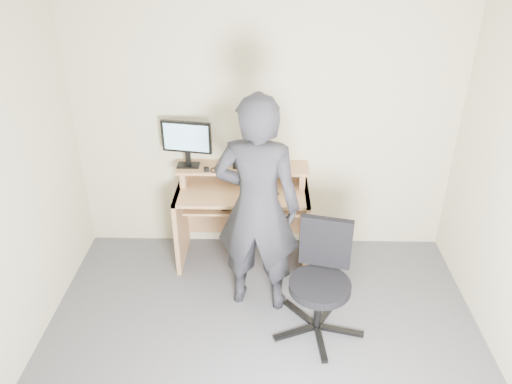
{
  "coord_description": "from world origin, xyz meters",
  "views": [
    {
      "loc": [
        0.02,
        -2.49,
        2.92
      ],
      "look_at": [
        -0.07,
        1.05,
        0.95
      ],
      "focal_mm": 35.0,
      "sensor_mm": 36.0,
      "label": 1
    }
  ],
  "objects_px": {
    "office_chair": "(322,276)",
    "person": "(257,207)",
    "monitor": "(187,140)",
    "desk": "(243,205)"
  },
  "relations": [
    {
      "from": "monitor",
      "to": "office_chair",
      "type": "relative_size",
      "value": 0.5
    },
    {
      "from": "person",
      "to": "desk",
      "type": "bearing_deg",
      "value": -68.43
    },
    {
      "from": "desk",
      "to": "monitor",
      "type": "height_order",
      "value": "monitor"
    },
    {
      "from": "office_chair",
      "to": "person",
      "type": "height_order",
      "value": "person"
    },
    {
      "from": "desk",
      "to": "office_chair",
      "type": "xyz_separation_m",
      "value": [
        0.65,
        -0.97,
        -0.05
      ]
    },
    {
      "from": "monitor",
      "to": "person",
      "type": "height_order",
      "value": "person"
    },
    {
      "from": "person",
      "to": "office_chair",
      "type": "bearing_deg",
      "value": 159.7
    },
    {
      "from": "desk",
      "to": "office_chair",
      "type": "distance_m",
      "value": 1.17
    },
    {
      "from": "office_chair",
      "to": "person",
      "type": "xyz_separation_m",
      "value": [
        -0.5,
        0.28,
        0.44
      ]
    },
    {
      "from": "desk",
      "to": "office_chair",
      "type": "bearing_deg",
      "value": -56.24
    }
  ]
}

